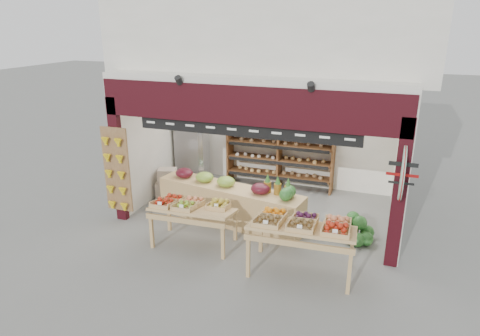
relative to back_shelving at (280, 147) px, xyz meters
The scene contains 11 objects.
ground 2.22m from the back_shelving, 87.87° to the right, with size 60.00×60.00×0.00m, color slate.
shop_structure 2.90m from the back_shelving, 77.98° to the right, with size 6.36×5.12×5.40m.
banana_board 4.11m from the back_shelving, 130.33° to the right, with size 0.60×0.15×1.80m.
gift_sign 4.25m from the back_shelving, 47.69° to the right, with size 0.04×0.93×0.92m.
back_shelving is the anchor object (origin of this frame).
refrigerator 2.28m from the back_shelving, behind, with size 0.73×0.73×1.89m, color #B2B4B9.
cardboard_stack 2.75m from the back_shelving, 144.04° to the right, with size 1.10×0.91×0.73m.
mid_counter 2.50m from the back_shelving, 100.62° to the right, with size 3.27×1.17×1.02m.
display_table_left 3.59m from the back_shelving, 103.67° to the right, with size 1.57×0.93×0.98m.
display_table_right 3.99m from the back_shelving, 69.80° to the right, with size 1.79×1.06×1.10m.
watermelon_pile 3.28m from the back_shelving, 46.91° to the right, with size 0.67×0.69×0.52m.
Camera 1 is at (2.47, -8.12, 4.07)m, focal length 32.00 mm.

